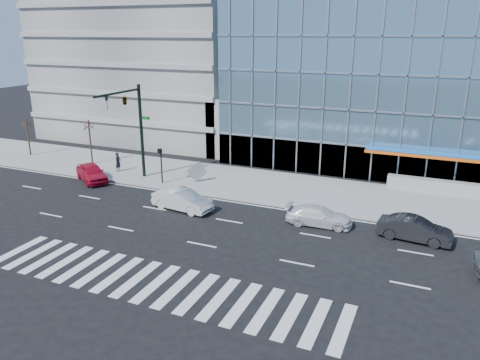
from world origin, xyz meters
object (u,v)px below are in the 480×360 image
at_px(pedestrian, 118,162).
at_px(tilted_panel, 197,172).
at_px(street_tree_far, 26,123).
at_px(white_sedan, 182,200).
at_px(dark_sedan, 415,229).
at_px(white_suv, 319,216).
at_px(ped_signal_post, 161,160).
at_px(street_tree_near, 89,126).
at_px(traffic_signal, 130,111).
at_px(red_sedan, 92,173).

xyz_separation_m(pedestrian, tilted_panel, (8.08, 0.08, 0.03)).
bearing_deg(pedestrian, street_tree_far, 85.60).
height_order(white_sedan, pedestrian, pedestrian).
bearing_deg(dark_sedan, white_suv, 95.64).
height_order(white_suv, dark_sedan, dark_sedan).
distance_m(white_suv, tilted_panel, 12.56).
xyz_separation_m(dark_sedan, tilted_panel, (-17.68, 4.61, 0.33)).
xyz_separation_m(ped_signal_post, pedestrian, (-5.50, 1.39, -1.11)).
xyz_separation_m(ped_signal_post, white_suv, (14.26, -3.14, -1.50)).
xyz_separation_m(street_tree_near, pedestrian, (4.00, -1.17, -2.75)).
xyz_separation_m(white_sedan, dark_sedan, (15.75, 1.21, -0.03)).
distance_m(traffic_signal, street_tree_near, 7.96).
height_order(ped_signal_post, street_tree_near, street_tree_near).
height_order(traffic_signal, street_tree_far, traffic_signal).
relative_size(dark_sedan, red_sedan, 0.99).
bearing_deg(dark_sedan, ped_signal_post, 86.82).
distance_m(traffic_signal, white_sedan, 9.71).
bearing_deg(tilted_panel, street_tree_far, 135.53).
xyz_separation_m(white_suv, white_sedan, (-9.75, -1.21, 0.12)).
bearing_deg(street_tree_near, traffic_signal, -22.71).
distance_m(traffic_signal, ped_signal_post, 4.75).
height_order(traffic_signal, white_sedan, traffic_signal).
height_order(street_tree_near, street_tree_far, street_tree_near).
distance_m(ped_signal_post, red_sedan, 6.41).
xyz_separation_m(street_tree_near, red_sedan, (3.43, -4.10, -3.02)).
bearing_deg(dark_sedan, pedestrian, 85.67).
height_order(ped_signal_post, white_suv, ped_signal_post).
xyz_separation_m(traffic_signal, tilted_panel, (5.08, 1.84, -5.11)).
bearing_deg(traffic_signal, red_sedan, -161.79).
bearing_deg(white_sedan, street_tree_far, 79.55).
bearing_deg(pedestrian, white_sedan, -118.62).
bearing_deg(street_tree_far, pedestrian, -5.57).
height_order(dark_sedan, red_sedan, red_sedan).
xyz_separation_m(street_tree_near, white_sedan, (14.02, -6.91, -3.03)).
bearing_deg(white_suv, pedestrian, 72.43).
bearing_deg(white_suv, red_sedan, 80.85).
relative_size(white_sedan, red_sedan, 1.02).
xyz_separation_m(white_suv, red_sedan, (-20.33, 1.60, 0.13)).
relative_size(street_tree_near, white_sedan, 0.93).
bearing_deg(traffic_signal, pedestrian, 149.64).
bearing_deg(white_suv, traffic_signal, 75.95).
bearing_deg(white_suv, dark_sedan, -94.66).
distance_m(ped_signal_post, pedestrian, 5.78).
distance_m(white_sedan, pedestrian, 11.55).
xyz_separation_m(traffic_signal, ped_signal_post, (2.50, 0.37, -4.02)).
bearing_deg(traffic_signal, white_suv, -9.38).
bearing_deg(dark_sedan, traffic_signal, 88.70).
height_order(ped_signal_post, white_sedan, ped_signal_post).
height_order(traffic_signal, red_sedan, traffic_signal).
bearing_deg(white_suv, white_sedan, 92.39).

